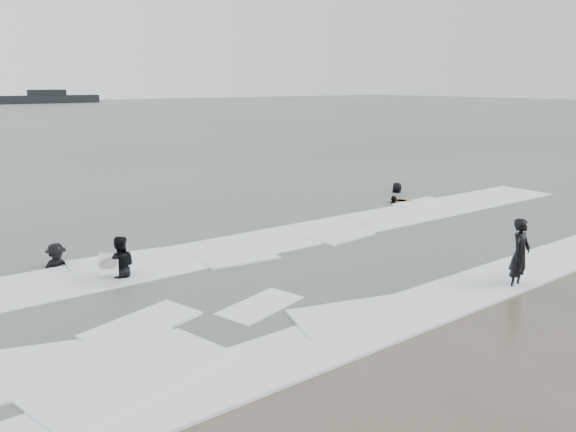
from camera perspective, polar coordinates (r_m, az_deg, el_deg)
ground at (r=14.15m, az=12.16°, el=-8.16°), size 320.00×320.00×0.00m
surfer_centre at (r=15.68m, az=22.21°, el=-6.73°), size 0.73×0.54×1.84m
surfer_wading at (r=15.81m, az=-16.60°, el=-6.10°), size 1.03×0.93×1.73m
surfer_breaker at (r=17.26m, az=-22.40°, el=-4.93°), size 1.12×0.79×1.58m
surfer_right_near at (r=24.47m, az=10.69°, el=1.09°), size 0.99×0.76×1.56m
surfer_right_far at (r=27.04m, az=11.01°, el=2.24°), size 0.96×0.79×1.69m
surf_foam at (r=16.66m, az=2.65°, el=-4.39°), size 30.03×9.06×0.09m
bodyboards at (r=17.95m, az=6.51°, el=-1.62°), size 14.55×9.33×1.25m
vessel_horizon at (r=152.60m, az=-23.25°, el=10.92°), size 24.15×4.31×3.28m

